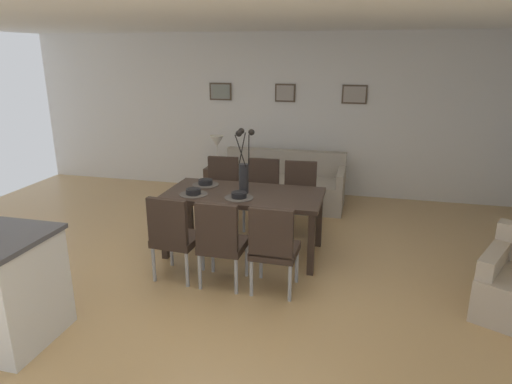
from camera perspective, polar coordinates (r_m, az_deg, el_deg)
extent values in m
plane|color=tan|center=(4.89, -3.41, -10.62)|extent=(9.00, 9.00, 0.00)
cube|color=silver|center=(7.54, 3.83, 9.78)|extent=(9.00, 0.10, 2.60)
cube|color=white|center=(4.71, -2.48, 21.61)|extent=(9.00, 7.20, 0.08)
cube|color=#33261E|center=(5.18, -1.55, -0.35)|extent=(1.80, 0.89, 0.05)
cube|color=#33261E|center=(5.51, 8.02, -3.48)|extent=(0.07, 0.07, 0.69)
cube|color=#33261E|center=(5.90, -8.41, -2.08)|extent=(0.07, 0.07, 0.69)
cube|color=#33261E|center=(4.81, 7.01, -6.65)|extent=(0.07, 0.07, 0.69)
cube|color=#33261E|center=(5.25, -11.56, -4.76)|extent=(0.07, 0.07, 0.69)
cube|color=#33261E|center=(4.79, -9.91, -5.91)|extent=(0.47, 0.47, 0.08)
cube|color=#33261E|center=(4.54, -11.18, -3.77)|extent=(0.42, 0.09, 0.48)
cylinder|color=#9EA0A5|center=(4.96, -6.78, -7.84)|extent=(0.04, 0.04, 0.38)
cylinder|color=#9EA0A5|center=(5.12, -10.69, -7.20)|extent=(0.04, 0.04, 0.38)
cylinder|color=#9EA0A5|center=(4.65, -8.75, -9.70)|extent=(0.04, 0.04, 0.38)
cylinder|color=#9EA0A5|center=(4.82, -12.84, -8.94)|extent=(0.04, 0.04, 0.38)
cube|color=#33261E|center=(6.12, -4.55, -0.49)|extent=(0.47, 0.47, 0.08)
cube|color=#33261E|center=(6.22, -4.16, 2.32)|extent=(0.42, 0.08, 0.48)
cylinder|color=#9EA0A5|center=(6.07, -6.70, -2.99)|extent=(0.04, 0.04, 0.38)
cylinder|color=#9EA0A5|center=(5.98, -3.21, -3.24)|extent=(0.04, 0.04, 0.38)
cylinder|color=#9EA0A5|center=(6.42, -5.71, -1.84)|extent=(0.04, 0.04, 0.38)
cylinder|color=#9EA0A5|center=(6.32, -2.40, -2.05)|extent=(0.04, 0.04, 0.38)
cube|color=#33261E|center=(4.59, -4.15, -6.73)|extent=(0.45, 0.45, 0.08)
cube|color=#33261E|center=(4.32, -5.03, -4.57)|extent=(0.42, 0.07, 0.48)
cylinder|color=#9EA0A5|center=(4.80, -1.19, -8.59)|extent=(0.04, 0.04, 0.38)
cylinder|color=#9EA0A5|center=(4.91, -5.50, -8.07)|extent=(0.04, 0.04, 0.38)
cylinder|color=#9EA0A5|center=(4.47, -2.53, -10.65)|extent=(0.04, 0.04, 0.38)
cylinder|color=#9EA0A5|center=(4.59, -7.14, -10.01)|extent=(0.04, 0.04, 0.38)
cube|color=#33261E|center=(5.99, 0.63, -0.83)|extent=(0.46, 0.46, 0.08)
cube|color=#33261E|center=(6.10, 0.98, 2.04)|extent=(0.42, 0.07, 0.48)
cylinder|color=#9EA0A5|center=(5.93, -1.55, -3.38)|extent=(0.04, 0.04, 0.38)
cylinder|color=#9EA0A5|center=(5.86, 2.08, -3.65)|extent=(0.04, 0.04, 0.38)
cylinder|color=#9EA0A5|center=(6.28, -0.74, -2.18)|extent=(0.04, 0.04, 0.38)
cylinder|color=#9EA0A5|center=(6.21, 2.68, -2.42)|extent=(0.04, 0.04, 0.38)
cube|color=#33261E|center=(4.46, 2.43, -7.45)|extent=(0.45, 0.45, 0.08)
cube|color=#33261E|center=(4.18, 1.90, -5.27)|extent=(0.42, 0.07, 0.48)
cylinder|color=#9EA0A5|center=(4.70, 5.20, -9.28)|extent=(0.04, 0.04, 0.38)
cylinder|color=#9EA0A5|center=(4.76, 0.64, -8.79)|extent=(0.04, 0.04, 0.38)
cylinder|color=#9EA0A5|center=(4.36, 4.32, -11.46)|extent=(0.04, 0.04, 0.38)
cylinder|color=#9EA0A5|center=(4.44, -0.59, -10.88)|extent=(0.04, 0.04, 0.38)
cube|color=#33261E|center=(5.88, 5.47, -1.27)|extent=(0.47, 0.47, 0.08)
cube|color=#33261E|center=(5.98, 5.67, 1.66)|extent=(0.42, 0.09, 0.48)
cylinder|color=#9EA0A5|center=(5.79, 3.38, -3.92)|extent=(0.04, 0.04, 0.38)
cylinder|color=#9EA0A5|center=(5.77, 7.15, -4.13)|extent=(0.04, 0.04, 0.38)
cylinder|color=#9EA0A5|center=(6.15, 3.77, -2.66)|extent=(0.04, 0.04, 0.38)
cylinder|color=#9EA0A5|center=(6.13, 7.31, -2.84)|extent=(0.04, 0.04, 0.38)
cylinder|color=#232326|center=(5.12, -1.57, 1.73)|extent=(0.11, 0.11, 0.34)
cylinder|color=black|center=(5.05, -0.91, 5.35)|extent=(0.05, 0.12, 0.37)
sphere|color=black|center=(5.01, -0.58, 7.59)|extent=(0.07, 0.07, 0.07)
cylinder|color=black|center=(5.10, -1.77, 5.47)|extent=(0.08, 0.05, 0.38)
sphere|color=black|center=(5.09, -1.88, 7.74)|extent=(0.07, 0.07, 0.07)
cylinder|color=black|center=(4.99, -1.98, 5.22)|extent=(0.15, 0.06, 0.36)
sphere|color=black|center=(4.93, -2.20, 7.43)|extent=(0.07, 0.07, 0.07)
cylinder|color=#4C4742|center=(5.16, -7.94, -0.27)|extent=(0.32, 0.32, 0.01)
cylinder|color=black|center=(5.15, -7.95, 0.08)|extent=(0.17, 0.17, 0.06)
cylinder|color=black|center=(5.14, -7.96, 0.24)|extent=(0.13, 0.13, 0.04)
cylinder|color=#4C4742|center=(5.51, -6.42, 0.95)|extent=(0.32, 0.32, 0.01)
cylinder|color=black|center=(5.50, -6.43, 1.28)|extent=(0.17, 0.17, 0.06)
cylinder|color=black|center=(5.50, -6.44, 1.43)|extent=(0.13, 0.13, 0.04)
cylinder|color=#4C4742|center=(4.99, -2.16, -0.72)|extent=(0.32, 0.32, 0.01)
cylinder|color=black|center=(4.98, -2.17, -0.36)|extent=(0.17, 0.17, 0.06)
cylinder|color=black|center=(4.97, -2.17, -0.20)|extent=(0.13, 0.13, 0.04)
cube|color=#A89E8E|center=(7.00, 3.23, 0.05)|extent=(1.91, 0.84, 0.42)
cube|color=#A89E8E|center=(7.22, 3.79, 3.86)|extent=(1.91, 0.16, 0.38)
cube|color=#A89E8E|center=(6.82, 10.77, 2.00)|extent=(0.10, 0.84, 0.20)
cube|color=#A89E8E|center=(7.13, -3.89, 2.95)|extent=(0.10, 0.84, 0.20)
cube|color=#3D2D23|center=(7.32, -4.87, 1.18)|extent=(0.36, 0.36, 0.52)
cylinder|color=beige|center=(7.24, -4.93, 3.46)|extent=(0.12, 0.12, 0.08)
cylinder|color=beige|center=(7.20, -4.96, 4.85)|extent=(0.02, 0.02, 0.30)
cone|color=silver|center=(7.16, -5.01, 6.42)|extent=(0.22, 0.22, 0.18)
cube|color=#B7A893|center=(4.66, 27.99, -7.51)|extent=(0.42, 0.67, 0.18)
cube|color=#473828|center=(7.71, -4.52, 12.59)|extent=(0.38, 0.02, 0.28)
cube|color=gray|center=(7.70, -4.56, 12.59)|extent=(0.33, 0.01, 0.23)
cube|color=#473828|center=(7.44, 3.73, 12.44)|extent=(0.33, 0.02, 0.29)
cube|color=#9E9389|center=(7.43, 3.71, 12.43)|extent=(0.28, 0.01, 0.24)
cube|color=#473828|center=(7.33, 12.39, 12.01)|extent=(0.39, 0.02, 0.29)
cube|color=#9E9389|center=(7.31, 12.39, 12.00)|extent=(0.34, 0.01, 0.24)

